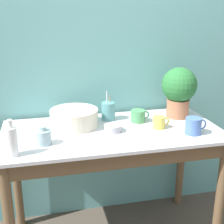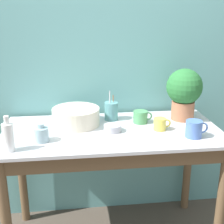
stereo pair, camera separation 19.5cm
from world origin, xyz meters
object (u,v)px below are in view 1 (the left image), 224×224
Objects in this scene: mug_blue at (194,126)px; mug_yellow at (159,122)px; mug_green at (138,116)px; bottle_tall at (12,141)px; bowl_small_steel at (114,128)px; potted_plant at (179,89)px; utensil_cup at (108,111)px; bottle_short at (44,137)px; bowl_wash_large at (74,118)px.

mug_yellow is at bearing 140.70° from mug_blue.
mug_green is 1.17× the size of mug_yellow.
bottle_tall reaches higher than bowl_small_steel.
potted_plant is 2.59× the size of mug_blue.
potted_plant reaches higher than mug_yellow.
utensil_cup is at bearing 140.88° from mug_blue.
mug_green is at bearing 33.20° from bowl_small_steel.
bottle_short reaches higher than bowl_small_steel.
bottle_tall is 1.81× the size of bowl_small_steel.
utensil_cup reaches higher than bowl_wash_large.
bottle_tall is 0.92m from mug_yellow.
potted_plant is 1.70× the size of utensil_cup.
bowl_small_steel is (0.43, 0.10, -0.02)m from bottle_short.
mug_blue is at bearing -2.97° from bottle_short.
bowl_small_steel is at bearing -146.80° from mug_green.
mug_yellow is 0.53× the size of utensil_cup.
bottle_short is 0.51× the size of utensil_cup.
mug_blue is 0.66× the size of utensil_cup.
bottle_tall is at bearing -160.04° from bowl_small_steel.
utensil_cup is (-0.19, 0.09, 0.02)m from mug_green.
mug_green is at bearing 132.96° from mug_blue.
mug_blue is 0.39m from mug_green.
bowl_small_steel is at bearing 19.96° from bottle_tall.
bowl_wash_large is 2.82× the size of bowl_small_steel.
bowl_wash_large reaches higher than mug_blue.
mug_green is 1.17× the size of bowl_small_steel.
bottle_tall is at bearing -167.15° from mug_yellow.
bottle_short is 0.97× the size of mug_yellow.
bowl_wash_large is at bearing 156.74° from mug_blue.
bottle_tall is 0.75m from utensil_cup.
bottle_tall is at bearing -160.70° from potted_plant.
mug_blue is at bearing -39.30° from mug_yellow.
bowl_wash_large reaches higher than mug_yellow.
potted_plant is at bearing 18.51° from bowl_small_steel.
utensil_cup reaches higher than mug_blue.
bowl_wash_large is at bearing 146.99° from bowl_small_steel.
utensil_cup reaches higher than bowl_small_steel.
mug_blue is 1.24× the size of bowl_small_steel.
bowl_small_steel is (-0.30, 0.01, -0.02)m from mug_yellow.
mug_blue is at bearing -47.04° from mug_green.
potted_plant is at bearing 82.97° from mug_blue.
potted_plant reaches higher than bowl_wash_large.
bottle_short is at bearing -163.75° from potted_plant.
mug_green is (0.80, 0.35, -0.04)m from bottle_tall.
mug_green is at bearing 23.63° from bottle_tall.
bowl_wash_large reaches higher than mug_green.
bowl_wash_large is at bearing 45.04° from bottle_tall.
mug_green is 0.24m from bowl_small_steel.
potted_plant is 0.52m from utensil_cup.
bowl_wash_large is 1.56× the size of bottle_tall.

